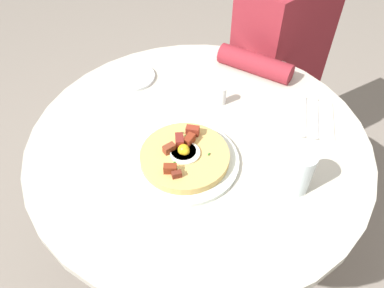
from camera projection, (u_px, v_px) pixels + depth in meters
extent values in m
plane|color=gray|center=(197.00, 252.00, 1.59)|extent=(6.00, 6.00, 0.00)
cylinder|color=beige|center=(199.00, 140.00, 1.09)|extent=(0.98, 0.98, 0.03)
cylinder|color=#333338|center=(197.00, 208.00, 1.34)|extent=(0.12, 0.12, 0.67)
cylinder|color=#333338|center=(197.00, 251.00, 1.58)|extent=(0.44, 0.44, 0.02)
cube|color=#2D2D33|center=(266.00, 123.00, 1.81)|extent=(0.32, 0.28, 0.45)
cube|color=maroon|center=(284.00, 38.00, 1.47)|extent=(0.38, 0.22, 0.48)
cylinder|color=maroon|center=(255.00, 64.00, 1.28)|extent=(0.15, 0.27, 0.07)
cylinder|color=silver|center=(185.00, 160.00, 1.01)|extent=(0.29, 0.29, 0.01)
cylinder|color=tan|center=(185.00, 156.00, 1.00)|extent=(0.24, 0.24, 0.02)
cylinder|color=white|center=(185.00, 153.00, 0.99)|extent=(0.08, 0.08, 0.01)
sphere|color=yellow|center=(185.00, 151.00, 0.98)|extent=(0.02, 0.02, 0.02)
cylinder|color=white|center=(184.00, 151.00, 0.99)|extent=(0.07, 0.07, 0.01)
sphere|color=yellow|center=(184.00, 150.00, 0.98)|extent=(0.03, 0.03, 0.03)
cube|color=maroon|center=(193.00, 131.00, 1.03)|extent=(0.04, 0.04, 0.03)
cube|color=brown|center=(169.00, 149.00, 0.98)|extent=(0.03, 0.02, 0.02)
cube|color=maroon|center=(170.00, 169.00, 0.94)|extent=(0.04, 0.04, 0.02)
cube|color=maroon|center=(177.00, 174.00, 0.93)|extent=(0.03, 0.02, 0.02)
cube|color=maroon|center=(189.00, 140.00, 1.00)|extent=(0.04, 0.03, 0.02)
cube|color=maroon|center=(180.00, 141.00, 1.00)|extent=(0.04, 0.04, 0.03)
cube|color=#387F2D|center=(209.00, 154.00, 0.98)|extent=(0.01, 0.01, 0.00)
cube|color=#387F2D|center=(180.00, 153.00, 0.98)|extent=(0.00, 0.01, 0.00)
cube|color=#387F2D|center=(186.00, 136.00, 1.03)|extent=(0.01, 0.00, 0.00)
cube|color=#387F2D|center=(182.00, 133.00, 1.04)|extent=(0.01, 0.01, 0.00)
cube|color=#387F2D|center=(194.00, 156.00, 0.98)|extent=(0.01, 0.01, 0.00)
cube|color=#387F2D|center=(175.00, 162.00, 0.96)|extent=(0.01, 0.00, 0.00)
cylinder|color=white|center=(132.00, 77.00, 1.27)|extent=(0.16, 0.16, 0.01)
cube|color=white|center=(309.00, 118.00, 1.13)|extent=(0.22, 0.21, 0.00)
cube|color=silver|center=(304.00, 116.00, 1.13)|extent=(0.15, 0.12, 0.00)
cube|color=silver|center=(316.00, 118.00, 1.12)|extent=(0.15, 0.12, 0.00)
cylinder|color=silver|center=(299.00, 172.00, 0.91)|extent=(0.07, 0.07, 0.12)
cylinder|color=white|center=(222.00, 96.00, 1.16)|extent=(0.03, 0.03, 0.06)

